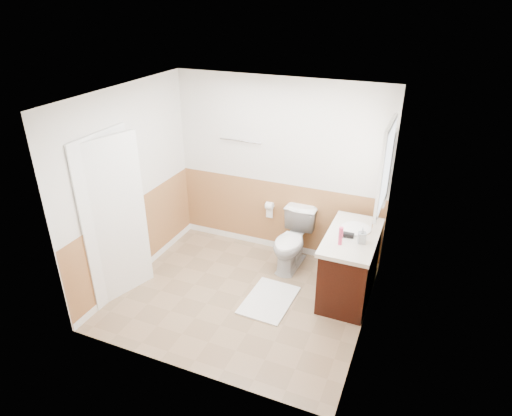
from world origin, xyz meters
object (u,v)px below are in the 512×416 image
at_px(toilet, 292,241).
at_px(bath_mat, 269,300).
at_px(soap_dispenser, 362,235).
at_px(lotion_bottle, 341,236).
at_px(vanity_cabinet, 350,267).

relative_size(toilet, bath_mat, 0.98).
bearing_deg(soap_dispenser, toilet, 154.56).
bearing_deg(toilet, soap_dispenser, -23.16).
relative_size(toilet, soap_dispenser, 4.13).
height_order(bath_mat, soap_dispenser, soap_dispenser).
distance_m(toilet, soap_dispenser, 1.22).
distance_m(lotion_bottle, soap_dispenser, 0.26).
bearing_deg(bath_mat, soap_dispenser, 21.56).
bearing_deg(toilet, vanity_cabinet, -18.70).
bearing_deg(lotion_bottle, vanity_cabinet, 69.50).
height_order(lotion_bottle, soap_dispenser, lotion_bottle).
bearing_deg(vanity_cabinet, bath_mat, -148.65).
height_order(toilet, vanity_cabinet, vanity_cabinet).
xyz_separation_m(vanity_cabinet, soap_dispenser, (0.12, -0.14, 0.55)).
distance_m(toilet, vanity_cabinet, 0.92).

